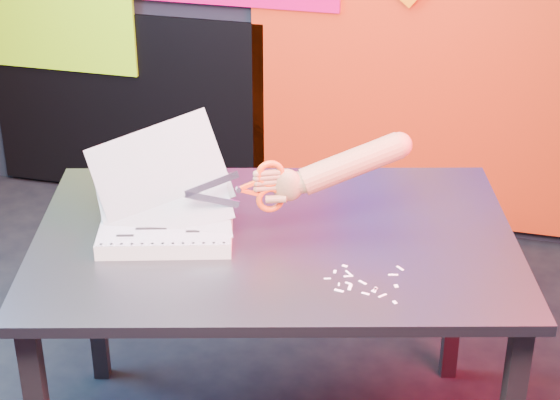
# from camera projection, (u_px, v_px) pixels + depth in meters

# --- Properties ---
(room) EXTENTS (3.01, 3.01, 2.71)m
(room) POSITION_uv_depth(u_px,v_px,m) (145.00, 3.00, 2.38)
(room) COLOR black
(room) RESTS_ON ground
(backdrop) EXTENTS (2.88, 0.05, 2.08)m
(backdrop) POSITION_uv_depth(u_px,v_px,m) (301.00, 8.00, 3.81)
(backdrop) COLOR red
(backdrop) RESTS_ON ground
(work_table) EXTENTS (1.48, 1.17, 0.75)m
(work_table) POSITION_uv_depth(u_px,v_px,m) (275.00, 261.00, 2.56)
(work_table) COLOR #272324
(work_table) RESTS_ON ground
(printout_stack) EXTENTS (0.44, 0.35, 0.34)m
(printout_stack) POSITION_uv_depth(u_px,v_px,m) (166.00, 225.00, 2.51)
(printout_stack) COLOR beige
(printout_stack) RESTS_ON work_table
(scissors) EXTENTS (0.24, 0.13, 0.15)m
(scissors) POSITION_uv_depth(u_px,v_px,m) (263.00, 187.00, 2.47)
(scissors) COLOR #A3A4BD
(scissors) RESTS_ON printout_stack
(hand_forearm) EXTENTS (0.39, 0.22, 0.17)m
(hand_forearm) POSITION_uv_depth(u_px,v_px,m) (341.00, 167.00, 2.49)
(hand_forearm) COLOR #9D6740
(hand_forearm) RESTS_ON work_table
(paper_clippings) EXTENTS (0.19, 0.18, 0.00)m
(paper_clippings) POSITION_uv_depth(u_px,v_px,m) (363.00, 283.00, 2.31)
(paper_clippings) COLOR white
(paper_clippings) RESTS_ON work_table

